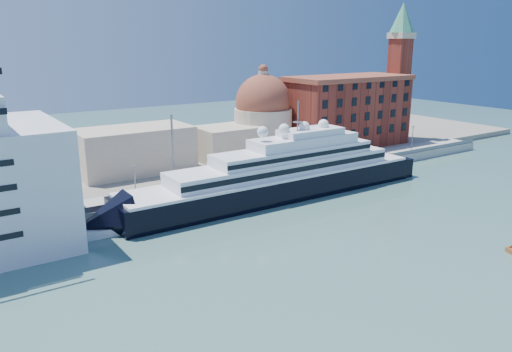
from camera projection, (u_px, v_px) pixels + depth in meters
ground at (336, 228)px, 100.20m from camera, size 400.00×400.00×0.00m
quay at (245, 183)px, 127.16m from camera, size 180.00×10.00×2.50m
land at (177, 154)px, 160.13m from camera, size 260.00×72.00×2.00m
quay_fence at (255, 180)px, 123.06m from camera, size 180.00×0.10×1.20m
superyacht at (268, 181)px, 117.16m from camera, size 88.82×12.31×26.54m
service_barge at (112, 229)px, 97.37m from camera, size 13.56×5.03×3.01m
warehouse at (347, 111)px, 166.17m from camera, size 43.00×19.00×23.25m
campanile at (399, 63)px, 175.09m from camera, size 8.40×8.40×47.00m
church at (220, 130)px, 147.08m from camera, size 66.00×18.00×25.50m
lamp_posts at (203, 158)px, 116.72m from camera, size 120.80×2.40×18.00m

